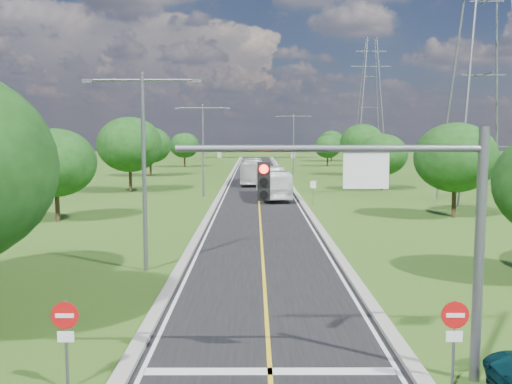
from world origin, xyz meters
TOP-DOWN VIEW (x-y plane):
  - ground at (0.00, 60.00)m, footprint 260.00×260.00m
  - road at (0.00, 66.00)m, footprint 8.00×150.00m
  - curb_left at (-4.25, 66.00)m, footprint 0.50×150.00m
  - curb_right at (4.25, 66.00)m, footprint 0.50×150.00m
  - signal_mast at (3.68, -1.00)m, footprint 8.54×0.33m
  - do_not_enter_left at (-5.60, -1.52)m, footprint 0.76×0.11m
  - do_not_enter_right at (5.00, -1.52)m, footprint 0.76×0.11m
  - speed_limit_sign at (5.20, 37.98)m, footprint 0.55×0.09m
  - overpass at (0.00, 140.00)m, footprint 30.00×3.00m
  - streetlight_near_left at (-6.00, 12.00)m, footprint 5.90×0.25m
  - streetlight_mid_left at (-6.00, 45.00)m, footprint 5.90×0.25m
  - streetlight_far_right at (6.00, 78.00)m, footprint 5.90×0.25m
  - power_tower_near at (22.00, 40.00)m, footprint 9.00×6.40m
  - power_tower_far at (26.00, 115.00)m, footprint 9.00×6.40m
  - tree_lb at (-16.00, 28.00)m, footprint 6.30×6.30m
  - tree_lc at (-15.00, 50.00)m, footprint 7.56×7.56m
  - tree_ld at (-17.00, 74.00)m, footprint 6.72×6.72m
  - tree_le at (-14.50, 98.00)m, footprint 5.88×5.88m
  - tree_rb at (16.00, 30.00)m, footprint 6.72×6.72m
  - tree_rc at (15.00, 52.00)m, footprint 5.88×5.88m
  - tree_rd at (17.00, 76.00)m, footprint 7.14×7.14m
  - tree_re at (14.50, 100.00)m, footprint 5.46×5.46m
  - tree_rf at (18.00, 120.00)m, footprint 6.30×6.30m
  - bus_outbound at (1.50, 43.67)m, footprint 3.50×11.82m
  - bus_inbound at (-0.80, 60.49)m, footprint 2.91×12.11m

SIDE VIEW (x-z plane):
  - ground at x=0.00m, z-range 0.00..0.00m
  - road at x=0.00m, z-range 0.00..0.06m
  - curb_left at x=-4.25m, z-range 0.00..0.22m
  - curb_right at x=4.25m, z-range 0.00..0.22m
  - speed_limit_sign at x=5.20m, z-range 0.40..2.80m
  - bus_outbound at x=1.50m, z-range 0.06..3.31m
  - bus_inbound at x=-0.80m, z-range 0.06..3.43m
  - do_not_enter_left at x=-5.60m, z-range 0.52..3.02m
  - do_not_enter_right at x=5.00m, z-range 0.52..3.02m
  - overpass at x=0.00m, z-range 0.81..4.01m
  - tree_re at x=14.50m, z-range 0.85..7.20m
  - tree_le at x=-14.50m, z-range 0.91..7.75m
  - tree_rc at x=15.00m, z-range 0.91..7.75m
  - tree_lb at x=-16.00m, z-range 0.98..8.31m
  - tree_rf at x=18.00m, z-range 0.98..8.31m
  - signal_mast at x=3.68m, z-range 1.31..8.51m
  - tree_ld at x=-17.00m, z-range 1.05..8.86m
  - tree_rb at x=16.00m, z-range 1.05..8.86m
  - tree_rd at x=17.00m, z-range 1.11..9.42m
  - tree_lc at x=-15.00m, z-range 1.18..9.97m
  - streetlight_near_left at x=-6.00m, z-range 0.94..10.94m
  - streetlight_mid_left at x=-6.00m, z-range 0.94..10.94m
  - streetlight_far_right at x=6.00m, z-range 0.94..10.94m
  - power_tower_near at x=22.00m, z-range 0.01..28.01m
  - power_tower_far at x=26.00m, z-range 0.01..28.01m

